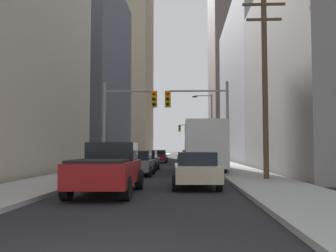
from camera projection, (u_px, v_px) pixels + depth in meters
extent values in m
cube|color=#9E9E99|center=(142.00, 160.00, 54.44)|extent=(3.29, 160.00, 0.15)
cube|color=#9E9E99|center=(211.00, 160.00, 53.98)|extent=(3.29, 160.00, 0.15)
cube|color=silver|center=(202.00, 145.00, 27.15)|extent=(2.58, 11.52, 2.90)
cube|color=black|center=(185.00, 138.00, 27.24)|extent=(0.09, 10.58, 0.80)
cube|color=red|center=(185.00, 153.00, 27.18)|extent=(0.09, 10.58, 0.28)
cylinder|color=black|center=(186.00, 163.00, 31.13)|extent=(0.32, 1.00, 1.00)
cylinder|color=black|center=(215.00, 163.00, 31.02)|extent=(0.32, 1.00, 1.00)
cylinder|color=black|center=(186.00, 167.00, 23.91)|extent=(0.32, 1.00, 1.00)
cylinder|color=black|center=(223.00, 167.00, 23.80)|extent=(0.32, 1.00, 1.00)
cube|color=maroon|center=(107.00, 172.00, 13.73)|extent=(2.17, 5.46, 0.80)
cube|color=black|center=(113.00, 152.00, 14.74)|extent=(1.86, 1.86, 0.70)
cube|color=black|center=(99.00, 161.00, 12.41)|extent=(1.84, 2.43, 0.10)
cylinder|color=black|center=(93.00, 179.00, 15.47)|extent=(0.28, 0.80, 0.80)
cylinder|color=black|center=(139.00, 179.00, 15.38)|extent=(0.28, 0.80, 0.80)
cylinder|color=black|center=(66.00, 188.00, 12.02)|extent=(0.28, 0.80, 0.80)
cylinder|color=black|center=(126.00, 188.00, 11.93)|extent=(0.28, 0.80, 0.80)
cube|color=#C6B793|center=(196.00, 173.00, 16.03)|extent=(1.96, 4.26, 0.65)
cube|color=black|center=(196.00, 159.00, 15.91)|extent=(1.65, 1.96, 0.55)
cylinder|color=black|center=(177.00, 178.00, 17.39)|extent=(0.22, 0.64, 0.64)
cylinder|color=black|center=(214.00, 178.00, 17.31)|extent=(0.22, 0.64, 0.64)
cylinder|color=black|center=(175.00, 183.00, 14.71)|extent=(0.22, 0.64, 0.64)
cylinder|color=black|center=(219.00, 183.00, 14.63)|extent=(0.22, 0.64, 0.64)
cube|color=slate|center=(138.00, 165.00, 23.23)|extent=(1.82, 4.21, 0.65)
cube|color=black|center=(137.00, 156.00, 23.12)|extent=(1.59, 1.91, 0.55)
cylinder|color=black|center=(127.00, 169.00, 24.59)|extent=(0.22, 0.64, 0.64)
cylinder|color=black|center=(153.00, 169.00, 24.51)|extent=(0.22, 0.64, 0.64)
cylinder|color=black|center=(120.00, 172.00, 21.91)|extent=(0.22, 0.64, 0.64)
cylinder|color=black|center=(149.00, 172.00, 21.83)|extent=(0.22, 0.64, 0.64)
cube|color=black|center=(146.00, 162.00, 29.12)|extent=(1.88, 4.23, 0.65)
cube|color=black|center=(146.00, 154.00, 29.01)|extent=(1.62, 1.93, 0.55)
cylinder|color=black|center=(137.00, 165.00, 30.48)|extent=(0.22, 0.64, 0.64)
cylinder|color=black|center=(158.00, 165.00, 30.40)|extent=(0.22, 0.64, 0.64)
cylinder|color=black|center=(132.00, 167.00, 27.80)|extent=(0.22, 0.64, 0.64)
cylinder|color=black|center=(156.00, 167.00, 27.72)|extent=(0.22, 0.64, 0.64)
cube|color=#B7BABF|center=(190.00, 158.00, 41.52)|extent=(1.85, 4.22, 0.65)
cube|color=black|center=(190.00, 153.00, 41.41)|extent=(1.61, 1.92, 0.55)
cylinder|color=black|center=(182.00, 161.00, 42.88)|extent=(0.22, 0.64, 0.64)
cylinder|color=black|center=(197.00, 161.00, 42.80)|extent=(0.22, 0.64, 0.64)
cylinder|color=black|center=(182.00, 161.00, 40.20)|extent=(0.22, 0.64, 0.64)
cylinder|color=black|center=(198.00, 161.00, 40.12)|extent=(0.22, 0.64, 0.64)
cube|color=maroon|center=(159.00, 157.00, 44.40)|extent=(1.88, 4.23, 0.65)
cube|color=black|center=(159.00, 152.00, 44.29)|extent=(1.62, 1.93, 0.55)
cylinder|color=black|center=(153.00, 160.00, 45.76)|extent=(0.22, 0.64, 0.64)
cylinder|color=black|center=(167.00, 160.00, 45.68)|extent=(0.22, 0.64, 0.64)
cylinder|color=black|center=(151.00, 160.00, 43.08)|extent=(0.22, 0.64, 0.64)
cylinder|color=black|center=(166.00, 161.00, 43.00)|extent=(0.22, 0.64, 0.64)
cylinder|color=gray|center=(104.00, 128.00, 24.38)|extent=(0.18, 0.18, 6.00)
cylinder|color=gray|center=(129.00, 91.00, 24.46)|extent=(3.26, 0.12, 0.12)
cube|color=gold|center=(154.00, 99.00, 24.35)|extent=(0.38, 0.30, 1.05)
sphere|color=red|center=(154.00, 94.00, 24.20)|extent=(0.24, 0.24, 0.24)
sphere|color=black|center=(154.00, 99.00, 24.18)|extent=(0.24, 0.24, 0.24)
sphere|color=black|center=(154.00, 104.00, 24.16)|extent=(0.24, 0.24, 0.24)
cylinder|color=gray|center=(228.00, 128.00, 24.02)|extent=(0.18, 0.18, 6.00)
cylinder|color=gray|center=(197.00, 91.00, 24.25)|extent=(3.84, 0.12, 0.12)
cube|color=gold|center=(168.00, 99.00, 24.31)|extent=(0.38, 0.30, 1.05)
sphere|color=red|center=(168.00, 94.00, 24.16)|extent=(0.24, 0.24, 0.24)
sphere|color=black|center=(168.00, 99.00, 24.14)|extent=(0.24, 0.24, 0.24)
sphere|color=black|center=(168.00, 104.00, 24.12)|extent=(0.24, 0.24, 0.24)
cylinder|color=gray|center=(203.00, 140.00, 58.49)|extent=(0.18, 0.18, 6.00)
cylinder|color=gray|center=(191.00, 125.00, 58.72)|extent=(3.60, 0.12, 0.12)
cube|color=gold|center=(180.00, 128.00, 58.77)|extent=(0.38, 0.30, 1.05)
sphere|color=black|center=(180.00, 126.00, 58.62)|extent=(0.24, 0.24, 0.24)
sphere|color=black|center=(180.00, 128.00, 58.60)|extent=(0.24, 0.24, 0.24)
sphere|color=#19D833|center=(180.00, 130.00, 58.58)|extent=(0.24, 0.24, 0.24)
cylinder|color=brown|center=(265.00, 86.00, 19.17)|extent=(0.28, 0.28, 9.74)
cube|color=brown|center=(264.00, 4.00, 19.43)|extent=(2.20, 0.12, 0.12)
cube|color=brown|center=(264.00, 19.00, 19.38)|extent=(1.80, 0.12, 0.12)
cylinder|color=gray|center=(212.00, 129.00, 39.58)|extent=(0.16, 0.16, 7.50)
cylinder|color=gray|center=(203.00, 96.00, 39.84)|extent=(1.80, 0.10, 0.10)
ellipsoid|color=#4C4C51|center=(195.00, 97.00, 39.88)|extent=(0.56, 0.32, 0.20)
cube|color=#4C515B|center=(61.00, 73.00, 51.97)|extent=(16.46, 21.81, 24.29)
cube|color=tan|center=(118.00, 67.00, 95.43)|extent=(16.27, 21.53, 45.03)
cube|color=#93939E|center=(309.00, 85.00, 48.44)|extent=(20.62, 26.11, 19.74)
cube|color=#66564C|center=(262.00, 56.00, 91.09)|extent=(24.54, 25.71, 48.23)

